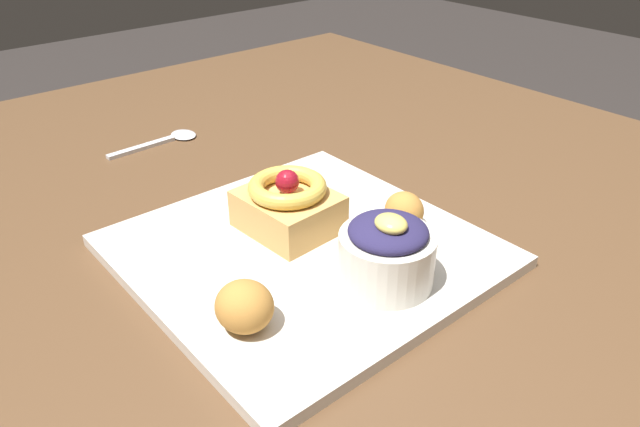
# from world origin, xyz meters

# --- Properties ---
(dining_table) EXTENTS (1.39, 0.92, 0.73)m
(dining_table) POSITION_xyz_m (0.00, 0.00, 0.64)
(dining_table) COLOR brown
(dining_table) RESTS_ON ground_plane
(front_plate) EXTENTS (0.31, 0.31, 0.01)m
(front_plate) POSITION_xyz_m (-0.05, -0.14, 0.74)
(front_plate) COLOR silver
(front_plate) RESTS_ON dining_table
(cake_slice) EXTENTS (0.10, 0.08, 0.06)m
(cake_slice) POSITION_xyz_m (-0.08, -0.13, 0.77)
(cake_slice) COLOR tan
(cake_slice) RESTS_ON front_plate
(berry_ramekin) EXTENTS (0.08, 0.08, 0.07)m
(berry_ramekin) POSITION_xyz_m (0.04, -0.12, 0.77)
(berry_ramekin) COLOR silver
(berry_ramekin) RESTS_ON front_plate
(fritter_front) EXTENTS (0.05, 0.05, 0.04)m
(fritter_front) POSITION_xyz_m (0.01, -0.25, 0.76)
(fritter_front) COLOR #BC7F38
(fritter_front) RESTS_ON front_plate
(fritter_middle) EXTENTS (0.04, 0.04, 0.04)m
(fritter_middle) POSITION_xyz_m (-0.01, -0.04, 0.76)
(fritter_middle) COLOR #BC7F38
(fritter_middle) RESTS_ON front_plate
(spoon) EXTENTS (0.04, 0.13, 0.00)m
(spoon) POSITION_xyz_m (-0.38, -0.11, 0.73)
(spoon) COLOR silver
(spoon) RESTS_ON dining_table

